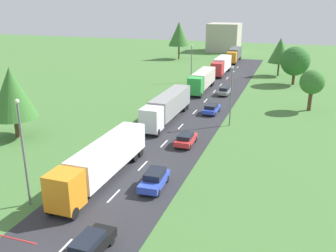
# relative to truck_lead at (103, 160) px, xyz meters

# --- Properties ---
(road) EXTENTS (10.00, 140.00, 0.06)m
(road) POSITION_rel_truck_lead_xyz_m (2.29, 11.66, -2.06)
(road) COLOR #2B2B30
(road) RESTS_ON ground
(lane_marking_centre) EXTENTS (0.16, 120.59, 0.01)m
(lane_marking_centre) POSITION_rel_truck_lead_xyz_m (2.29, 7.61, -2.03)
(lane_marking_centre) COLOR white
(lane_marking_centre) RESTS_ON road
(truck_lead) EXTENTS (2.56, 14.62, 3.49)m
(truck_lead) POSITION_rel_truck_lead_xyz_m (0.00, 0.00, 0.00)
(truck_lead) COLOR orange
(truck_lead) RESTS_ON road
(truck_second) EXTENTS (2.51, 14.82, 3.61)m
(truck_second) POSITION_rel_truck_lead_xyz_m (-0.32, 19.55, 0.06)
(truck_second) COLOR white
(truck_second) RESTS_ON road
(truck_third) EXTENTS (2.71, 12.84, 3.51)m
(truck_third) POSITION_rel_truck_lead_xyz_m (-0.14, 39.20, 0.01)
(truck_third) COLOR green
(truck_third) RESTS_ON road
(truck_fourth) EXTENTS (2.50, 12.01, 3.65)m
(truck_fourth) POSITION_rel_truck_lead_xyz_m (0.04, 56.81, 0.04)
(truck_fourth) COLOR red
(truck_fourth) RESTS_ON road
(truck_fifth) EXTENTS (2.74, 12.43, 3.56)m
(truck_fifth) POSITION_rel_truck_lead_xyz_m (-0.14, 76.08, 0.00)
(truck_fifth) COLOR orange
(truck_fifth) RESTS_ON road
(car_lead) EXTENTS (1.82, 4.45, 1.51)m
(car_lead) POSITION_rel_truck_lead_xyz_m (4.45, -10.26, -1.25)
(car_lead) COLOR black
(car_lead) RESTS_ON road
(car_second) EXTENTS (2.03, 4.27, 1.56)m
(car_second) POSITION_rel_truck_lead_xyz_m (5.08, 0.16, -1.23)
(car_second) COLOR blue
(car_second) RESTS_ON road
(car_third) EXTENTS (1.87, 3.97, 1.39)m
(car_third) POSITION_rel_truck_lead_xyz_m (4.82, 11.19, -1.30)
(car_third) COLOR red
(car_third) RESTS_ON road
(car_fourth) EXTENTS (2.01, 4.27, 1.38)m
(car_fourth) POSITION_rel_truck_lead_xyz_m (4.83, 24.95, -1.30)
(car_fourth) COLOR blue
(car_fourth) RESTS_ON road
(car_fifth) EXTENTS (1.86, 4.45, 1.46)m
(car_fifth) POSITION_rel_truck_lead_xyz_m (4.54, 37.12, -1.27)
(car_fifth) COLOR gray
(car_fifth) RESTS_ON road
(lamppost_lead) EXTENTS (0.36, 0.36, 9.08)m
(lamppost_lead) POSITION_rel_truck_lead_xyz_m (-3.72, -5.91, 2.93)
(lamppost_lead) COLOR slate
(lamppost_lead) RESTS_ON ground
(lamppost_second) EXTENTS (0.36, 0.36, 8.16)m
(lamppost_second) POSITION_rel_truck_lead_xyz_m (8.42, 20.11, 2.46)
(lamppost_second) COLOR slate
(lamppost_second) RESTS_ON ground
(lamppost_third) EXTENTS (0.36, 0.36, 7.72)m
(lamppost_third) POSITION_rel_truck_lead_xyz_m (-4.20, 46.15, 2.24)
(lamppost_third) COLOR slate
(lamppost_third) RESTS_ON ground
(tree_oak) EXTENTS (6.06, 6.06, 10.44)m
(tree_oak) POSITION_rel_truck_lead_xyz_m (-16.25, 76.41, 5.00)
(tree_oak) COLOR #513823
(tree_oak) RESTS_ON ground
(tree_birch) EXTENTS (4.95, 4.95, 8.39)m
(tree_birch) POSITION_rel_truck_lead_xyz_m (12.54, 59.13, 3.55)
(tree_birch) COLOR #513823
(tree_birch) RESTS_ON ground
(tree_maple) EXTENTS (5.76, 5.76, 7.61)m
(tree_maple) POSITION_rel_truck_lead_xyz_m (15.98, 50.45, 2.62)
(tree_maple) COLOR #513823
(tree_maple) RESTS_ON ground
(tree_elm) EXTENTS (3.72, 3.72, 6.35)m
(tree_elm) POSITION_rel_truck_lead_xyz_m (18.76, 31.54, 2.33)
(tree_elm) COLOR #513823
(tree_elm) RESTS_ON ground
(tree_ash) EXTENTS (5.62, 5.62, 8.77)m
(tree_ash) POSITION_rel_truck_lead_xyz_m (-15.78, 7.13, 3.57)
(tree_ash) COLOR #513823
(tree_ash) RESTS_ON ground
(distant_building) EXTENTS (10.07, 10.33, 8.98)m
(distant_building) POSITION_rel_truck_lead_xyz_m (-7.28, 98.04, 2.40)
(distant_building) COLOR #B2A899
(distant_building) RESTS_ON ground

